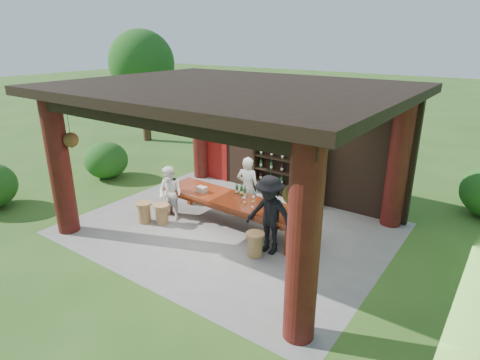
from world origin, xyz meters
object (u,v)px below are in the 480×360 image
Objects in this scene: stool_far_left at (144,212)px; napkin_basket at (202,189)px; stool_near_right at (255,244)px; stool_near_left at (162,213)px; host at (248,188)px; guest_man at (269,215)px; wine_shelf at (288,167)px; tasting_table at (232,203)px; guest_woman at (170,193)px.

stool_far_left is 2.07× the size of napkin_basket.
stool_far_left is at bearing -175.26° from stool_near_right.
napkin_basket reaches higher than stool_near_right.
stool_near_left is 0.97× the size of stool_far_left.
stool_near_right is 0.33× the size of host.
stool_near_right is 2.06× the size of napkin_basket.
stool_far_left is 3.47m from guest_man.
stool_far_left is (-3.21, -0.27, 0.00)m from stool_near_right.
host is 1.86m from guest_man.
wine_shelf reaches higher than stool_far_left.
stool_near_right is 0.69m from guest_man.
host reaches higher than napkin_basket.
host is at bearing 42.41° from stool_far_left.
wine_shelf reaches higher than guest_man.
guest_man is at bearing -21.16° from tasting_table.
stool_near_left is at bearing 34.80° from host.
stool_far_left is (-2.19, -3.46, -0.69)m from wine_shelf.
wine_shelf is at bearing 57.67° from stool_far_left.
guest_man reaches higher than stool_near_right.
stool_far_left is 0.38× the size of guest_woman.
stool_near_right is (1.02, -3.20, -0.69)m from wine_shelf.
guest_woman reaches higher than napkin_basket.
stool_far_left is 0.81m from guest_woman.
napkin_basket reaches higher than tasting_table.
wine_shelf is at bearing 54.15° from guest_woman.
guest_man is (0.15, 0.31, 0.60)m from stool_near_right.
napkin_basket is at bearing 171.48° from guest_man.
stool_far_left is at bearing -150.23° from tasting_table.
host is at bearing 90.08° from tasting_table.
wine_shelf is 1.69m from host.
tasting_table reaches higher than stool_near_left.
stool_far_left is (-1.96, -1.12, -0.35)m from tasting_table.
napkin_basket is (-0.89, -0.78, -0.00)m from host.
host is at bearing 41.32° from napkin_basket.
host is (-0.23, -1.67, -0.15)m from wine_shelf.
stool_near_right is at bearing -72.26° from wine_shelf.
guest_woman is at bearing 27.46° from host.
host is at bearing 141.38° from guest_man.
wine_shelf is 4.10× the size of stool_near_right.
stool_far_left is 1.58m from napkin_basket.
stool_near_left is 0.37× the size of guest_woman.
wine_shelf reaches higher than napkin_basket.
wine_shelf is at bearing 107.74° from stool_near_right.
stool_near_left is (-1.76, -3.26, -0.70)m from wine_shelf.
stool_far_left is at bearing -122.33° from wine_shelf.
host is at bearing 34.24° from guest_woman.
tasting_table is 2.29m from stool_far_left.
stool_far_left is 0.30× the size of guest_man.
stool_far_left is at bearing -154.46° from stool_near_left.
tasting_table is at bearing 161.06° from guest_man.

